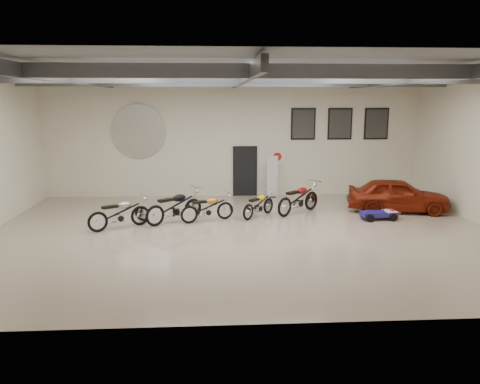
{
  "coord_description": "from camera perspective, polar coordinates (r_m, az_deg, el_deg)",
  "views": [
    {
      "loc": [
        -0.91,
        -14.06,
        4.14
      ],
      "look_at": [
        0.0,
        1.2,
        1.1
      ],
      "focal_mm": 35.0,
      "sensor_mm": 36.0,
      "label": 1
    }
  ],
  "objects": [
    {
      "name": "go_kart",
      "position": [
        17.08,
        16.93,
        -2.34
      ],
      "size": [
        1.54,
        0.77,
        0.54
      ],
      "primitive_type": null,
      "rotation": [
        0.0,
        0.0,
        0.07
      ],
      "color": "navy",
      "rests_on": "floor"
    },
    {
      "name": "motorcycle_black",
      "position": [
        16.06,
        -8.0,
        -1.69
      ],
      "size": [
        2.15,
        1.92,
        1.15
      ],
      "primitive_type": null,
      "rotation": [
        0.0,
        0.0,
        0.68
      ],
      "color": "silver",
      "rests_on": "floor"
    },
    {
      "name": "motorcycle_yellow",
      "position": [
        16.72,
        2.28,
        -1.48
      ],
      "size": [
        1.58,
        1.69,
        0.92
      ],
      "primitive_type": null,
      "rotation": [
        0.0,
        0.0,
        0.85
      ],
      "color": "silver",
      "rests_on": "floor"
    },
    {
      "name": "ceiling",
      "position": [
        14.12,
        0.3,
        14.74
      ],
      "size": [
        16.0,
        12.0,
        0.01
      ],
      "primitive_type": "cube",
      "color": "gray",
      "rests_on": "back_wall"
    },
    {
      "name": "floor",
      "position": [
        14.69,
        0.28,
        -5.13
      ],
      "size": [
        16.0,
        12.0,
        0.01
      ],
      "primitive_type": "cube",
      "color": "tan",
      "rests_on": "ground"
    },
    {
      "name": "ceiling_beams",
      "position": [
        14.1,
        0.3,
        13.73
      ],
      "size": [
        15.8,
        11.8,
        0.32
      ],
      "primitive_type": null,
      "color": "#595A61",
      "rests_on": "ceiling"
    },
    {
      "name": "motorcycle_silver",
      "position": [
        15.64,
        -14.5,
        -2.45
      ],
      "size": [
        2.08,
        1.62,
        1.07
      ],
      "primitive_type": null,
      "rotation": [
        0.0,
        0.0,
        0.56
      ],
      "color": "silver",
      "rests_on": "floor"
    },
    {
      "name": "logo_plaque",
      "position": [
        20.29,
        -12.26,
        7.21
      ],
      "size": [
        2.3,
        0.06,
        1.16
      ],
      "primitive_type": null,
      "color": "silver",
      "rests_on": "back_wall"
    },
    {
      "name": "poster_right",
      "position": [
        21.27,
        16.29,
        8.0
      ],
      "size": [
        1.05,
        0.08,
        1.35
      ],
      "primitive_type": null,
      "color": "black",
      "rests_on": "back_wall"
    },
    {
      "name": "back_wall",
      "position": [
        20.15,
        -0.81,
        6.58
      ],
      "size": [
        16.0,
        0.02,
        5.0
      ],
      "primitive_type": "cube",
      "color": "silver",
      "rests_on": "floor"
    },
    {
      "name": "door",
      "position": [
        20.3,
        0.61,
        2.49
      ],
      "size": [
        0.92,
        0.08,
        2.1
      ],
      "primitive_type": "cube",
      "color": "black",
      "rests_on": "back_wall"
    },
    {
      "name": "oil_sign",
      "position": [
        20.35,
        4.56,
        4.33
      ],
      "size": [
        0.72,
        0.1,
        0.72
      ],
      "primitive_type": null,
      "color": "white",
      "rests_on": "back_wall"
    },
    {
      "name": "banner_stand",
      "position": [
        19.99,
        3.95,
        1.91
      ],
      "size": [
        0.53,
        0.31,
        1.81
      ],
      "primitive_type": null,
      "rotation": [
        0.0,
        0.0,
        0.25
      ],
      "color": "white",
      "rests_on": "floor"
    },
    {
      "name": "vintage_car",
      "position": [
        18.44,
        18.67,
        -0.34
      ],
      "size": [
        2.2,
        3.89,
        1.25
      ],
      "primitive_type": "imported",
      "rotation": [
        0.0,
        0.0,
        1.36
      ],
      "color": "maroon",
      "rests_on": "floor"
    },
    {
      "name": "motorcycle_red",
      "position": [
        17.29,
        7.14,
        -0.74
      ],
      "size": [
        2.12,
        1.96,
        1.15
      ],
      "primitive_type": null,
      "rotation": [
        0.0,
        0.0,
        0.71
      ],
      "color": "silver",
      "rests_on": "floor"
    },
    {
      "name": "poster_mid",
      "position": [
        20.79,
        12.09,
        8.13
      ],
      "size": [
        1.05,
        0.08,
        1.35
      ],
      "primitive_type": null,
      "color": "black",
      "rests_on": "back_wall"
    },
    {
      "name": "motorcycle_gold",
      "position": [
        16.09,
        -3.99,
        -1.88
      ],
      "size": [
        1.98,
        1.27,
        0.99
      ],
      "primitive_type": null,
      "rotation": [
        0.0,
        0.0,
        0.39
      ],
      "color": "silver",
      "rests_on": "floor"
    },
    {
      "name": "poster_left",
      "position": [
        20.42,
        7.71,
        8.23
      ],
      "size": [
        1.05,
        0.08,
        1.35
      ],
      "primitive_type": null,
      "color": "black",
      "rests_on": "back_wall"
    }
  ]
}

